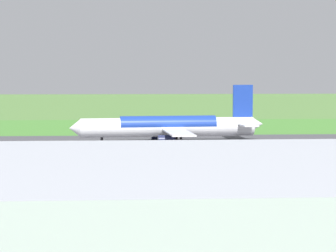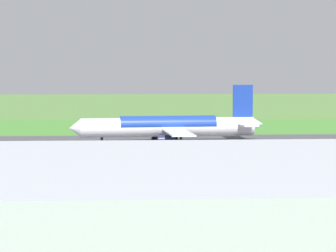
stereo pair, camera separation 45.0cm
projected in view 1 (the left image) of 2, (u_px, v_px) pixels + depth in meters
name	position (u px, v px, depth m)	size (l,w,h in m)	color
ground_plane	(148.00, 142.00, 182.63)	(800.00, 800.00, 0.00)	#547F3D
runway_asphalt	(148.00, 142.00, 182.63)	(600.00, 39.85, 0.06)	#47474C
apron_concrete	(162.00, 182.00, 116.50)	(440.00, 110.00, 0.05)	gray
grass_verge_foreground	(144.00, 128.00, 229.32)	(600.00, 80.00, 0.04)	#478534
airliner_main	(169.00, 127.00, 182.68)	(54.15, 44.32, 15.88)	white
no_stopping_sign	(196.00, 123.00, 232.72)	(0.60, 0.10, 2.68)	slate
traffic_cone_orange	(187.00, 126.00, 233.42)	(0.40, 0.40, 0.55)	orange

